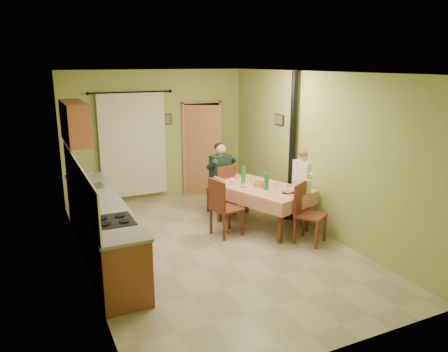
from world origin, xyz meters
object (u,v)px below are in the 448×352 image
chair_near (309,226)px  man_right (305,177)px  chair_right (304,206)px  chair_left (226,219)px  dining_table (262,207)px  stove_flue (291,167)px  chair_far (222,199)px  man_far (221,170)px

chair_near → man_right: bearing=-152.6°
chair_right → chair_left: chair_left is taller
dining_table → stove_flue: 0.97m
chair_far → man_far: bearing=90.0°
dining_table → stove_flue: bearing=-7.7°
chair_near → chair_left: 1.43m
chair_right → man_right: bearing=90.0°
dining_table → stove_flue: stove_flue is taller
chair_near → stove_flue: stove_flue is taller
chair_right → man_far: (-1.22, 1.10, 0.59)m
chair_near → man_far: size_ratio=0.72×
man_right → chair_near: bearing=143.7°
chair_near → man_far: bearing=-102.9°
stove_flue → man_far: bearing=141.4°
chair_far → man_far: man_far is taller
man_right → dining_table: bearing=77.3°
chair_left → man_right: man_right is taller
chair_far → chair_right: chair_far is taller
chair_right → man_right: (-0.01, -0.00, 0.59)m
chair_left → man_far: 1.31m
dining_table → chair_near: 1.03m
chair_left → chair_far: bearing=148.4°
chair_left → stove_flue: 1.68m
dining_table → man_far: size_ratio=1.41×
chair_far → man_right: bearing=-51.3°
chair_right → stove_flue: stove_flue is taller
man_far → man_right: size_ratio=1.00×
dining_table → man_far: 1.18m
chair_left → stove_flue: bearing=88.7°
chair_right → man_far: bearing=41.9°
chair_right → man_far: size_ratio=0.71×
dining_table → man_right: 0.99m
chair_far → chair_near: bearing=-79.7°
chair_far → chair_near: size_ratio=1.00×
chair_near → chair_left: size_ratio=0.98×
chair_near → chair_right: size_ratio=1.03×
dining_table → chair_far: size_ratio=1.96×
dining_table → stove_flue: size_ratio=0.70×
man_far → man_right: same height
chair_right → stove_flue: bearing=25.7°
chair_far → chair_left: chair_left is taller
chair_near → chair_right: 1.02m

